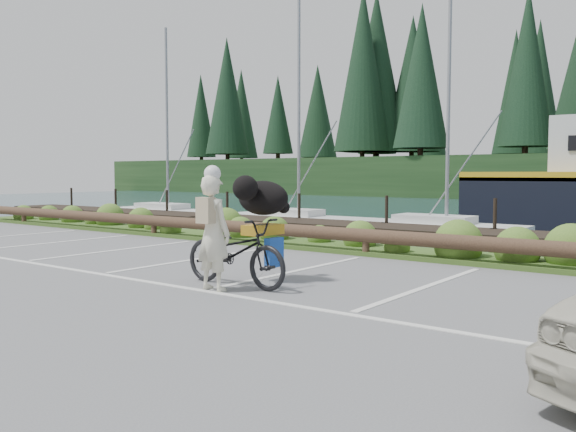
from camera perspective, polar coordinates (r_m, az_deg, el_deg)
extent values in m
plane|color=#5B5C5E|center=(9.83, -6.27, -6.64)|extent=(72.00, 72.00, 0.00)
cube|color=#3D5B21|center=(14.10, 8.71, -3.22)|extent=(34.00, 1.60, 0.10)
imported|color=black|center=(9.84, -4.96, -3.36)|extent=(2.13, 0.80, 1.11)
imported|color=beige|center=(9.45, -7.04, -1.59)|extent=(0.67, 0.45, 1.79)
ellipsoid|color=black|center=(10.26, -2.37, 1.70)|extent=(0.53, 1.03, 0.58)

